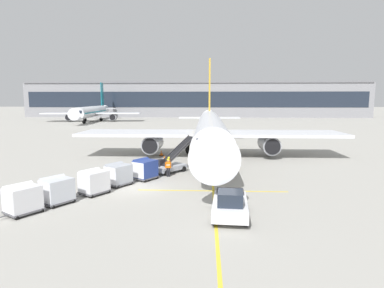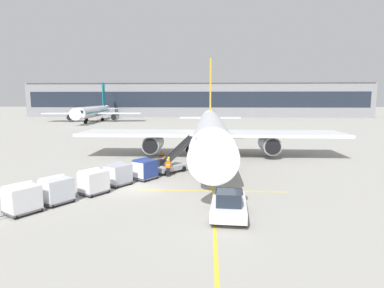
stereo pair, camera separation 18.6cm
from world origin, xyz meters
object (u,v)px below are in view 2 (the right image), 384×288
safety_cone_engine_keepout (165,159)px  baggage_cart_second (118,174)px  pushback_tug (229,204)px  parked_airplane (211,130)px  ground_crew_by_loader (169,164)px  belt_loader (171,163)px  ground_crew_by_carts (168,166)px  safety_cone_wingtip (162,153)px  baggage_cart_lead (145,169)px  distant_airplane (94,112)px  baggage_cart_fourth (56,190)px  baggage_cart_third (93,181)px  baggage_cart_fifth (22,198)px

safety_cone_engine_keepout → baggage_cart_second: bearing=-103.9°
baggage_cart_second → pushback_tug: size_ratio=0.60×
parked_airplane → ground_crew_by_loader: size_ratio=24.58×
belt_loader → ground_crew_by_carts: bearing=-92.8°
safety_cone_wingtip → baggage_cart_second: bearing=-96.2°
baggage_cart_lead → baggage_cart_second: size_ratio=1.00×
ground_crew_by_loader → safety_cone_wingtip: bearing=101.9°
baggage_cart_lead → pushback_tug: baggage_cart_lead is taller
safety_cone_wingtip → distant_airplane: (-32.33, 64.99, 2.87)m
baggage_cart_lead → ground_crew_by_loader: 2.88m
baggage_cart_second → safety_cone_wingtip: baggage_cart_second is taller
baggage_cart_second → belt_loader: bearing=52.9°
belt_loader → baggage_cart_fourth: size_ratio=1.73×
safety_cone_engine_keepout → ground_crew_by_carts: bearing=-79.7°
pushback_tug → ground_crew_by_carts: bearing=116.1°
pushback_tug → baggage_cart_lead: bearing=127.6°
belt_loader → baggage_cart_third: (-5.15, -7.83, 0.07)m
baggage_cart_third → safety_cone_wingtip: baggage_cart_third is taller
baggage_cart_third → pushback_tug: bearing=-23.8°
parked_airplane → baggage_cart_lead: (-6.08, -12.74, -2.39)m
belt_loader → safety_cone_engine_keepout: size_ratio=6.23×
baggage_cart_lead → baggage_cart_third: (-3.06, -4.71, 0.00)m
baggage_cart_fourth → baggage_cart_second: bearing=59.5°
belt_loader → baggage_cart_lead: belt_loader is taller
belt_loader → distant_airplane: size_ratio=0.11×
baggage_cart_lead → ground_crew_by_loader: size_ratio=1.56×
parked_airplane → ground_crew_by_loader: bearing=-111.3°
baggage_cart_fourth → safety_cone_wingtip: (4.55, 19.76, -0.67)m
parked_airplane → baggage_cart_second: (-7.95, -14.86, -2.39)m
baggage_cart_third → baggage_cart_fourth: 2.99m
belt_loader → distant_airplane: (-34.69, 74.50, 2.27)m
baggage_cart_fourth → safety_cone_engine_keepout: (5.52, 15.38, -0.63)m
baggage_cart_second → baggage_cart_fourth: same height
belt_loader → baggage_cart_third: belt_loader is taller
baggage_cart_second → pushback_tug: 11.40m
distant_airplane → belt_loader: bearing=-65.0°
belt_loader → baggage_cart_second: bearing=-127.1°
ground_crew_by_carts → ground_crew_by_loader: bearing=92.8°
baggage_cart_third → ground_crew_by_loader: 8.47m
baggage_cart_third → safety_cone_wingtip: 17.58m
pushback_tug → distant_airplane: (-39.67, 86.81, 2.37)m
baggage_cart_third → ground_crew_by_loader: baggage_cart_third is taller
pushback_tug → ground_crew_by_loader: size_ratio=2.60×
baggage_cart_fifth → safety_cone_engine_keepout: bearing=68.8°
ground_crew_by_loader → belt_loader: bearing=81.9°
ground_crew_by_loader → safety_cone_engine_keepout: bearing=101.5°
parked_airplane → safety_cone_engine_keepout: size_ratio=56.77×
baggage_cart_lead → distant_airplane: distant_airplane is taller
parked_airplane → baggage_cart_second: size_ratio=15.75×
ground_crew_by_carts → parked_airplane: bearing=70.6°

